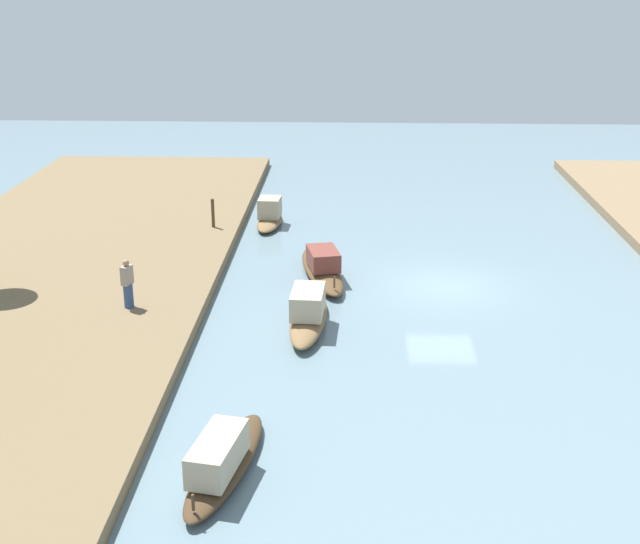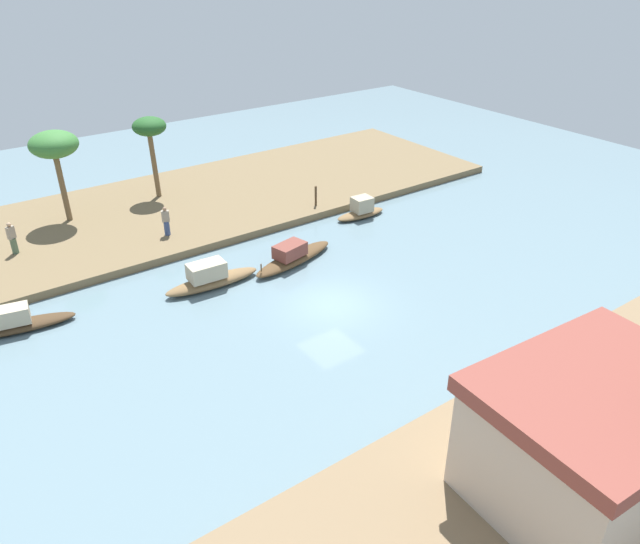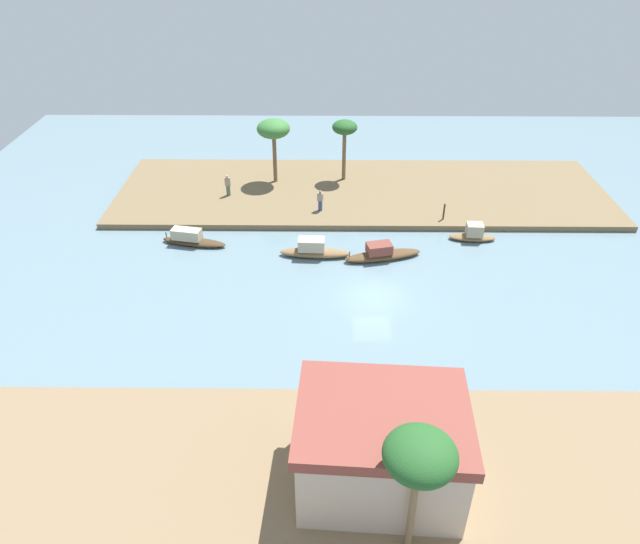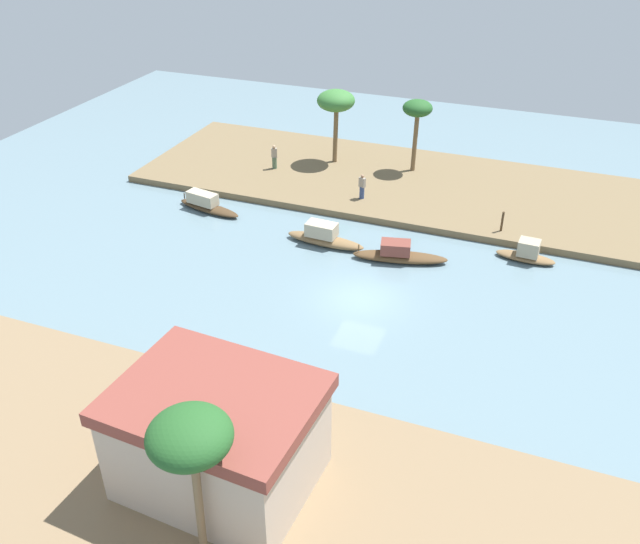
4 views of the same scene
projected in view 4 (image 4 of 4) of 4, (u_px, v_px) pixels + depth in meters
name	position (u px, v px, depth m)	size (l,w,h in m)	color
river_water	(360.00, 299.00, 35.35)	(69.35, 69.35, 0.00)	slate
riverbank_left	(426.00, 187.00, 46.89)	(40.10, 12.47, 0.45)	brown
riverbank_right	(229.00, 511.00, 23.59)	(40.10, 12.47, 0.45)	#846B4C
sampan_downstream_large	(527.00, 253.00, 38.49)	(3.39, 1.24, 1.29)	brown
sampan_open_hull	(324.00, 237.00, 40.10)	(4.90, 1.35, 1.36)	brown
sampan_with_red_awning	(206.00, 204.00, 44.03)	(4.83, 1.93, 1.19)	#47331E
sampan_midstream	(399.00, 254.00, 38.49)	(5.53, 2.40, 1.20)	brown
person_on_near_bank	(362.00, 187.00, 44.40)	(0.48, 0.41, 1.68)	#33477A
person_by_mooring	(274.00, 158.00, 48.74)	(0.46, 0.45, 1.76)	#4C664C
mooring_post	(502.00, 221.00, 40.55)	(0.14, 0.14, 1.26)	#4C3823
palm_tree_left_near	(417.00, 111.00, 46.71)	(2.07, 2.07, 5.10)	brown
palm_tree_left_far	(336.00, 102.00, 48.04)	(2.71, 2.71, 5.30)	brown
palm_tree_right_tall	(190.00, 439.00, 19.35)	(2.55, 2.55, 5.82)	#7F6647
riverside_building	(218.00, 437.00, 23.45)	(7.08, 5.66, 4.07)	#C6B29E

